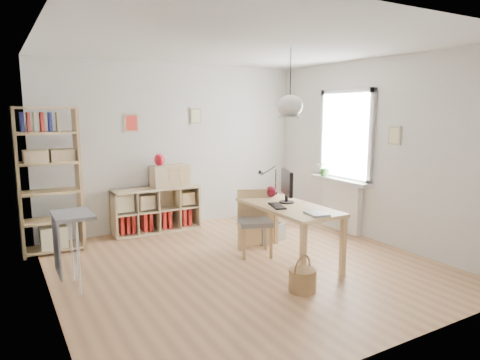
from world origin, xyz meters
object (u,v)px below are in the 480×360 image
cube_shelf (155,213)px  chair (254,218)px  desk (288,212)px  storage_chest (264,228)px  monitor (287,185)px  tall_bookshelf (48,175)px  drawer_chest (170,176)px

cube_shelf → chair: (0.83, -1.74, 0.20)m
desk → storage_chest: desk is taller
desk → monitor: size_ratio=3.18×
tall_bookshelf → storage_chest: size_ratio=3.00×
desk → chair: 0.56m
cube_shelf → monitor: monitor is taller
desk → chair: (-0.20, 0.49, -0.16)m
desk → chair: chair is taller
storage_chest → monitor: size_ratio=1.41×
cube_shelf → chair: size_ratio=1.60×
chair → drawer_chest: bearing=130.0°
desk → chair: bearing=111.7°
cube_shelf → monitor: 2.47m
chair → monitor: 0.67m
cube_shelf → chair: bearing=-64.6°
storage_chest → cube_shelf: bearing=121.7°
storage_chest → chair: bearing=-148.5°
drawer_chest → cube_shelf: bearing=168.0°
tall_bookshelf → monitor: tall_bookshelf is taller
desk → monitor: 0.37m
cube_shelf → drawer_chest: 0.65m
storage_chest → drawer_chest: drawer_chest is taller
chair → drawer_chest: drawer_chest is taller
chair → drawer_chest: size_ratio=1.42×
desk → storage_chest: bearing=74.7°
cube_shelf → monitor: (1.09, -2.10, 0.69)m
tall_bookshelf → drawer_chest: tall_bookshelf is taller
chair → storage_chest: bearing=66.4°
tall_bookshelf → drawer_chest: (1.83, 0.24, -0.19)m
chair → storage_chest: chair is taller
monitor → cube_shelf: bearing=140.6°
cube_shelf → tall_bookshelf: (-1.56, -0.28, 0.79)m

